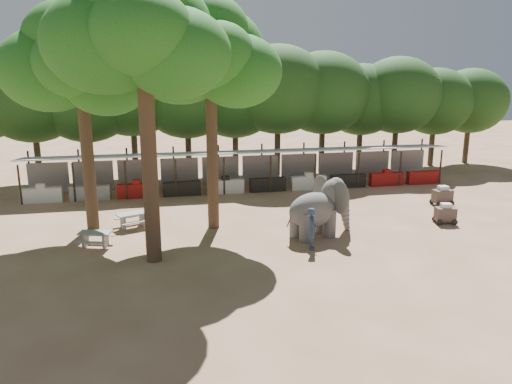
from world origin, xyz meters
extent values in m
plane|color=brown|center=(0.00, 0.00, 0.00)|extent=(100.00, 100.00, 0.00)
cube|color=#AFB1B6|center=(0.00, 14.00, 2.50)|extent=(28.00, 2.99, 0.39)
cylinder|color=#2D2319|center=(-12.60, 12.65, 1.20)|extent=(0.12, 0.12, 2.40)
cylinder|color=#2D2319|center=(-12.60, 15.35, 1.40)|extent=(0.12, 0.12, 2.80)
cube|color=silver|center=(-12.60, 12.90, 0.45)|extent=(2.38, 0.50, 0.90)
cube|color=gray|center=(-12.60, 15.30, 1.00)|extent=(2.52, 0.12, 2.00)
cylinder|color=#2D2319|center=(-9.80, 12.65, 1.20)|extent=(0.12, 0.12, 2.40)
cylinder|color=#2D2319|center=(-9.80, 15.35, 1.40)|extent=(0.12, 0.12, 2.80)
cube|color=gray|center=(-9.80, 12.90, 0.45)|extent=(2.38, 0.50, 0.90)
cube|color=gray|center=(-9.80, 15.30, 1.00)|extent=(2.52, 0.12, 2.00)
cylinder|color=#2D2319|center=(-7.00, 12.65, 1.20)|extent=(0.12, 0.12, 2.40)
cylinder|color=#2D2319|center=(-7.00, 15.35, 1.40)|extent=(0.12, 0.12, 2.80)
cube|color=maroon|center=(-7.00, 12.90, 0.45)|extent=(2.38, 0.50, 0.90)
cube|color=gray|center=(-7.00, 15.30, 1.00)|extent=(2.52, 0.12, 2.00)
cylinder|color=#2D2319|center=(-4.20, 12.65, 1.20)|extent=(0.12, 0.12, 2.40)
cylinder|color=#2D2319|center=(-4.20, 15.35, 1.40)|extent=(0.12, 0.12, 2.80)
cube|color=black|center=(-4.20, 12.90, 0.45)|extent=(2.38, 0.50, 0.90)
cube|color=gray|center=(-4.20, 15.30, 1.00)|extent=(2.52, 0.12, 2.00)
cylinder|color=#2D2319|center=(-1.40, 12.65, 1.20)|extent=(0.12, 0.12, 2.40)
cylinder|color=#2D2319|center=(-1.40, 15.35, 1.40)|extent=(0.12, 0.12, 2.80)
cube|color=silver|center=(-1.40, 12.90, 0.45)|extent=(2.38, 0.50, 0.90)
cube|color=gray|center=(-1.40, 15.30, 1.00)|extent=(2.52, 0.12, 2.00)
cylinder|color=#2D2319|center=(1.40, 12.65, 1.20)|extent=(0.12, 0.12, 2.40)
cylinder|color=#2D2319|center=(1.40, 15.35, 1.40)|extent=(0.12, 0.12, 2.80)
cube|color=black|center=(1.40, 12.90, 0.45)|extent=(2.38, 0.50, 0.90)
cube|color=gray|center=(1.40, 15.30, 1.00)|extent=(2.52, 0.12, 2.00)
cylinder|color=#2D2319|center=(4.20, 12.65, 1.20)|extent=(0.12, 0.12, 2.40)
cylinder|color=#2D2319|center=(4.20, 15.35, 1.40)|extent=(0.12, 0.12, 2.80)
cube|color=silver|center=(4.20, 12.90, 0.45)|extent=(2.38, 0.50, 0.90)
cube|color=gray|center=(4.20, 15.30, 1.00)|extent=(2.52, 0.12, 2.00)
cylinder|color=#2D2319|center=(7.00, 12.65, 1.20)|extent=(0.12, 0.12, 2.40)
cylinder|color=#2D2319|center=(7.00, 15.35, 1.40)|extent=(0.12, 0.12, 2.80)
cube|color=black|center=(7.00, 12.90, 0.45)|extent=(2.38, 0.50, 0.90)
cube|color=gray|center=(7.00, 15.30, 1.00)|extent=(2.52, 0.12, 2.00)
cylinder|color=#2D2319|center=(9.80, 12.65, 1.20)|extent=(0.12, 0.12, 2.40)
cylinder|color=#2D2319|center=(9.80, 15.35, 1.40)|extent=(0.12, 0.12, 2.80)
cube|color=maroon|center=(9.80, 12.90, 0.45)|extent=(2.38, 0.50, 0.90)
cube|color=gray|center=(9.80, 15.30, 1.00)|extent=(2.52, 0.12, 2.00)
cylinder|color=#2D2319|center=(12.60, 12.65, 1.20)|extent=(0.12, 0.12, 2.40)
cylinder|color=#2D2319|center=(12.60, 15.35, 1.40)|extent=(0.12, 0.12, 2.80)
cube|color=maroon|center=(12.60, 12.90, 0.45)|extent=(2.38, 0.50, 0.90)
cube|color=gray|center=(12.60, 15.30, 1.00)|extent=(2.52, 0.12, 2.00)
cylinder|color=#332316|center=(-9.00, 7.00, 4.60)|extent=(0.60, 0.60, 9.20)
cone|color=#332316|center=(-9.00, 7.00, 9.20)|extent=(0.57, 0.57, 2.88)
ellipsoid|color=#0D500D|center=(-10.40, 7.30, 7.82)|extent=(4.80, 4.80, 3.94)
ellipsoid|color=#0D500D|center=(-7.80, 6.40, 7.42)|extent=(4.20, 4.20, 3.44)
ellipsoid|color=#0D500D|center=(-8.80, 8.10, 8.42)|extent=(5.20, 5.20, 4.26)
ellipsoid|color=#0D500D|center=(-9.00, 5.70, 8.12)|extent=(3.80, 3.80, 3.12)
ellipsoid|color=#0D500D|center=(-9.30, 7.20, 9.22)|extent=(4.40, 4.40, 3.61)
cylinder|color=#332316|center=(-6.00, 2.00, 5.20)|extent=(0.64, 0.64, 10.40)
ellipsoid|color=#0D500D|center=(-7.40, 2.30, 8.84)|extent=(4.80, 4.80, 3.94)
ellipsoid|color=#0D500D|center=(-4.80, 1.40, 8.44)|extent=(4.20, 4.20, 3.44)
ellipsoid|color=#0D500D|center=(-5.80, 3.10, 9.44)|extent=(5.20, 5.20, 4.26)
ellipsoid|color=#0D500D|center=(-6.00, 0.70, 9.14)|extent=(3.80, 3.80, 3.12)
ellipsoid|color=#0D500D|center=(-6.30, 2.20, 10.24)|extent=(4.40, 4.40, 3.61)
cylinder|color=#332316|center=(-3.00, 6.00, 4.80)|extent=(0.56, 0.56, 9.60)
cone|color=#332316|center=(-3.00, 6.00, 9.60)|extent=(0.53, 0.53, 3.00)
ellipsoid|color=#0D500D|center=(-4.40, 6.30, 8.16)|extent=(4.80, 4.80, 3.94)
ellipsoid|color=#0D500D|center=(-1.80, 5.40, 7.76)|extent=(4.20, 4.20, 3.44)
ellipsoid|color=#0D500D|center=(-2.80, 7.10, 8.76)|extent=(5.20, 5.20, 4.26)
ellipsoid|color=#0D500D|center=(-3.00, 4.70, 8.46)|extent=(3.80, 3.80, 3.12)
ellipsoid|color=#0D500D|center=(-3.30, 6.20, 9.56)|extent=(4.40, 4.40, 3.61)
cylinder|color=#332316|center=(-13.33, 19.00, 1.87)|extent=(0.44, 0.44, 3.74)
ellipsoid|color=#153312|center=(-13.33, 19.00, 5.53)|extent=(6.46, 5.95, 5.61)
cylinder|color=#332316|center=(-10.00, 19.00, 1.87)|extent=(0.44, 0.44, 3.74)
ellipsoid|color=#153312|center=(-10.00, 19.00, 5.53)|extent=(6.46, 5.95, 5.61)
cylinder|color=#332316|center=(-6.67, 19.00, 1.87)|extent=(0.44, 0.44, 3.74)
ellipsoid|color=#153312|center=(-6.67, 19.00, 5.53)|extent=(6.46, 5.95, 5.61)
cylinder|color=#332316|center=(-3.33, 19.00, 1.87)|extent=(0.44, 0.44, 3.74)
ellipsoid|color=#153312|center=(-3.33, 19.00, 5.53)|extent=(6.46, 5.95, 5.61)
cylinder|color=#332316|center=(0.00, 19.00, 1.87)|extent=(0.44, 0.44, 3.74)
ellipsoid|color=#153312|center=(0.00, 19.00, 5.53)|extent=(6.46, 5.95, 5.61)
cylinder|color=#332316|center=(3.33, 19.00, 1.87)|extent=(0.44, 0.44, 3.74)
ellipsoid|color=#153312|center=(3.33, 19.00, 5.53)|extent=(6.46, 5.95, 5.61)
cylinder|color=#332316|center=(6.67, 19.00, 1.87)|extent=(0.44, 0.44, 3.74)
ellipsoid|color=#153312|center=(6.67, 19.00, 5.53)|extent=(6.46, 5.95, 5.61)
cylinder|color=#332316|center=(10.00, 19.00, 1.87)|extent=(0.44, 0.44, 3.74)
ellipsoid|color=#153312|center=(10.00, 19.00, 5.53)|extent=(6.46, 5.95, 5.61)
cylinder|color=#332316|center=(13.33, 19.00, 1.87)|extent=(0.44, 0.44, 3.74)
ellipsoid|color=#153312|center=(13.33, 19.00, 5.53)|extent=(6.46, 5.95, 5.61)
cylinder|color=#332316|center=(16.67, 19.00, 1.87)|extent=(0.44, 0.44, 3.74)
ellipsoid|color=#153312|center=(16.67, 19.00, 5.53)|extent=(6.46, 5.95, 5.61)
cylinder|color=#332316|center=(20.00, 19.00, 1.87)|extent=(0.44, 0.44, 3.74)
ellipsoid|color=#153312|center=(20.00, 19.00, 5.53)|extent=(6.46, 5.95, 5.61)
ellipsoid|color=#4A4747|center=(1.48, 3.56, 1.35)|extent=(2.93, 2.25, 1.67)
cylinder|color=#4A4747|center=(0.94, 2.95, 0.70)|extent=(0.75, 0.75, 1.40)
cylinder|color=#4A4747|center=(0.68, 3.71, 0.70)|extent=(0.75, 0.75, 1.40)
cylinder|color=#4A4747|center=(2.28, 3.40, 0.70)|extent=(0.75, 0.75, 1.40)
cylinder|color=#4A4747|center=(2.03, 4.16, 0.70)|extent=(0.75, 0.75, 1.40)
ellipsoid|color=#4A4747|center=(2.65, 3.94, 1.95)|extent=(1.72, 1.55, 1.55)
ellipsoid|color=#4A4747|center=(2.66, 3.15, 1.99)|extent=(0.63, 1.28, 1.59)
ellipsoid|color=#4A4747|center=(2.18, 4.59, 1.99)|extent=(0.63, 1.28, 1.59)
cone|color=#4A4747|center=(3.36, 4.18, 0.88)|extent=(0.80, 0.80, 1.75)
imported|color=#26384C|center=(0.94, 2.02, 0.95)|extent=(0.61, 0.78, 1.91)
cube|color=gray|center=(-8.60, 4.19, 0.68)|extent=(1.55, 1.03, 0.06)
cube|color=gray|center=(-9.06, 4.32, 0.33)|extent=(0.25, 0.57, 0.66)
cube|color=gray|center=(-8.15, 4.06, 0.33)|extent=(0.25, 0.57, 0.66)
cube|color=gray|center=(-8.75, 3.69, 0.40)|extent=(1.43, 0.62, 0.05)
cube|color=gray|center=(-8.46, 4.69, 0.40)|extent=(1.43, 0.62, 0.05)
cube|color=gray|center=(-7.04, 6.78, 0.73)|extent=(1.67, 1.23, 0.06)
cube|color=gray|center=(-7.51, 6.59, 0.35)|extent=(0.32, 0.60, 0.71)
cube|color=gray|center=(-6.57, 6.97, 0.35)|extent=(0.32, 0.60, 0.71)
cube|color=gray|center=(-6.83, 6.27, 0.43)|extent=(1.50, 0.81, 0.05)
cube|color=gray|center=(-7.25, 7.30, 0.43)|extent=(1.50, 0.81, 0.05)
cube|color=#3D302B|center=(8.93, 4.24, 0.50)|extent=(1.09, 0.76, 0.70)
cylinder|color=black|center=(8.48, 3.99, 0.15)|extent=(0.31, 0.11, 0.30)
cylinder|color=black|center=(9.27, 3.85, 0.15)|extent=(0.31, 0.11, 0.30)
cylinder|color=black|center=(8.59, 4.64, 0.15)|extent=(0.31, 0.11, 0.30)
cylinder|color=black|center=(9.38, 4.50, 0.15)|extent=(0.31, 0.11, 0.30)
cube|color=silver|center=(8.93, 4.24, 0.95)|extent=(0.56, 0.48, 0.25)
cube|color=#3D302B|center=(10.78, 7.54, 0.54)|extent=(1.11, 0.71, 0.76)
cylinder|color=black|center=(10.36, 7.16, 0.16)|extent=(0.33, 0.08, 0.32)
cylinder|color=black|center=(11.23, 7.21, 0.16)|extent=(0.33, 0.08, 0.32)
cylinder|color=black|center=(10.33, 7.87, 0.16)|extent=(0.33, 0.08, 0.32)
cylinder|color=black|center=(11.19, 7.92, 0.16)|extent=(0.33, 0.08, 0.32)
cube|color=silver|center=(10.78, 7.54, 1.03)|extent=(0.56, 0.46, 0.27)
camera|label=1|loc=(-5.73, -18.22, 7.91)|focal=35.00mm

